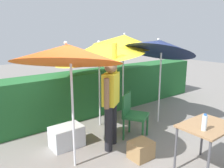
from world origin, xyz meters
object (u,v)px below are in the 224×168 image
Objects in this scene: umbrella_yellow at (68,54)px; chair_plastic at (132,113)px; person_vendor at (111,98)px; bottle_water at (204,123)px; cooler_box at (67,137)px; crate_cardboard at (141,150)px; umbrella_rainbow at (160,46)px; umbrella_navy at (99,51)px; umbrella_orange at (124,41)px; folding_table at (207,131)px.

chair_plastic is (1.41, 0.15, -1.26)m from umbrella_yellow.
bottle_water is (0.48, -1.51, -0.08)m from person_vendor.
crate_cardboard is at bearing -54.11° from cooler_box.
crate_cardboard is (-1.40, -0.90, -1.60)m from umbrella_rainbow.
person_vendor is 1.58m from bottle_water.
umbrella_rainbow is 1.07× the size of umbrella_navy.
cooler_box is at bearing 71.70° from umbrella_yellow.
cooler_box is at bearing 125.89° from crate_cardboard.
person_vendor is 1.01m from crate_cardboard.
crate_cardboard is (-1.02, -1.67, -1.71)m from umbrella_orange.
chair_plastic is at bearing 6.25° from umbrella_yellow.
umbrella_orange is 2.34m from umbrella_yellow.
cooler_box is (-1.02, -0.40, -1.48)m from umbrella_navy.
umbrella_rainbow is 1.16× the size of person_vendor.
cooler_box is at bearing 174.47° from umbrella_rainbow.
umbrella_navy is at bearing 21.63° from cooler_box.
crate_cardboard is 1.18m from bottle_water.
person_vendor is at bearing 107.54° from bottle_water.
cooler_box is 1.37m from crate_cardboard.
bottle_water reaches higher than folding_table.
umbrella_rainbow is 3.80× the size of cooler_box.
bottle_water is at bearing -93.35° from chair_plastic.
umbrella_navy is at bearing 152.56° from umbrella_rainbow.
person_vendor is at bearing -176.00° from chair_plastic.
umbrella_orange is at bearing 16.82° from cooler_box.
umbrella_orange is at bearing 58.38° from chair_plastic.
crate_cardboard is (-0.40, -0.66, -0.36)m from chair_plastic.
umbrella_yellow reaches higher than chair_plastic.
person_vendor is 2.35× the size of folding_table.
folding_table is (1.33, -1.93, 0.46)m from cooler_box.
cooler_box is 0.72× the size of folding_table.
bottle_water is (1.12, -2.00, 0.66)m from cooler_box.
folding_table is (0.69, -1.44, -0.28)m from person_vendor.
umbrella_yellow reaches higher than folding_table.
umbrella_yellow is 1.15× the size of person_vendor.
umbrella_navy is 1.46m from chair_plastic.
umbrella_rainbow is 2.73× the size of folding_table.
umbrella_rainbow reaches higher than crate_cardboard.
chair_plastic is 3.71× the size of bottle_water.
cooler_box is at bearing 159.28° from chair_plastic.
umbrella_rainbow is at bearing 32.72° from crate_cardboard.
folding_table is at bearing -116.97° from umbrella_rainbow.
umbrella_navy is (-1.19, 0.62, -0.07)m from umbrella_rainbow.
umbrella_rainbow is 2.28m from bottle_water.
umbrella_navy is at bearing 102.48° from chair_plastic.
umbrella_navy is at bearing 92.38° from bottle_water.
umbrella_rainbow reaches higher than chair_plastic.
umbrella_navy is (-0.81, -0.15, -0.18)m from umbrella_orange.
crate_cardboard is at bearing 122.57° from folding_table.
umbrella_rainbow reaches higher than cooler_box.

